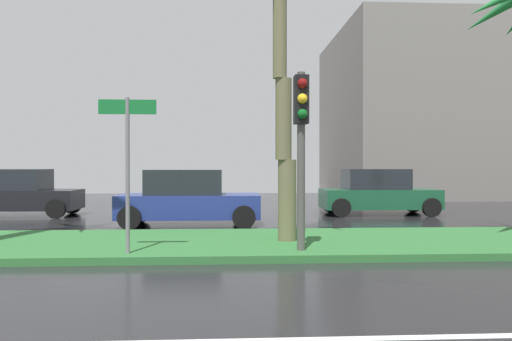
% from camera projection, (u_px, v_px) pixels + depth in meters
% --- Properties ---
extents(ground_plane, '(90.00, 42.00, 0.10)m').
position_uv_depth(ground_plane, '(132.00, 243.00, 11.96)').
color(ground_plane, black).
extents(median_strip, '(85.50, 4.00, 0.15)m').
position_uv_depth(median_strip, '(124.00, 244.00, 10.96)').
color(median_strip, '#2D6B33').
rests_on(median_strip, ground_plane).
extents(traffic_signal_median_right, '(0.28, 0.43, 3.55)m').
position_uv_depth(traffic_signal_median_right, '(301.00, 128.00, 9.73)').
color(traffic_signal_median_right, '#4C4C47').
rests_on(traffic_signal_median_right, median_strip).
extents(street_name_sign, '(1.10, 0.08, 3.00)m').
position_uv_depth(street_name_sign, '(128.00, 153.00, 9.40)').
color(street_name_sign, slate).
rests_on(street_name_sign, median_strip).
extents(car_in_traffic_second, '(4.30, 2.02, 1.72)m').
position_uv_depth(car_in_traffic_second, '(17.00, 194.00, 17.89)').
color(car_in_traffic_second, black).
rests_on(car_in_traffic_second, ground_plane).
extents(car_in_traffic_third, '(4.30, 2.02, 1.72)m').
position_uv_depth(car_in_traffic_third, '(188.00, 199.00, 15.06)').
color(car_in_traffic_third, navy).
rests_on(car_in_traffic_third, ground_plane).
extents(car_in_traffic_fourth, '(4.30, 2.02, 1.72)m').
position_uv_depth(car_in_traffic_fourth, '(378.00, 193.00, 18.43)').
color(car_in_traffic_fourth, '#195133').
rests_on(car_in_traffic_fourth, ground_plane).
extents(building_far_right, '(20.12, 11.88, 10.12)m').
position_uv_depth(building_far_right, '(493.00, 115.00, 31.12)').
color(building_far_right, slate).
rests_on(building_far_right, ground_plane).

